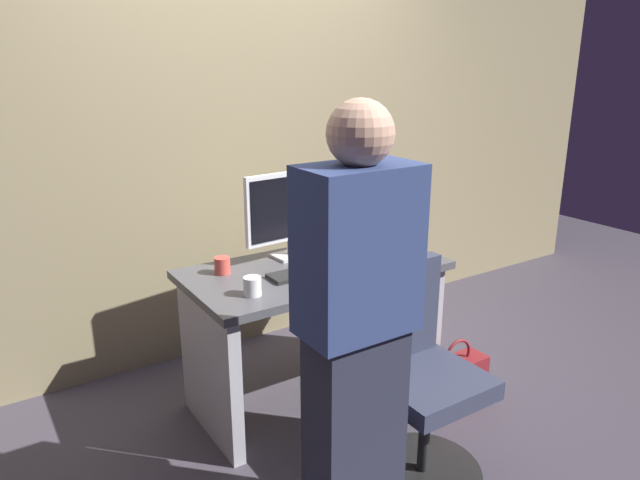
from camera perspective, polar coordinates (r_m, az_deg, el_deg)
ground_plane at (r=3.28m, az=-0.49°, el=-14.96°), size 9.00×9.00×0.00m
wall_back at (r=3.55m, az=-8.31°, el=13.04°), size 6.40×0.10×3.00m
desk at (r=3.04m, az=-0.52°, el=-6.83°), size 1.30×0.68×0.75m
office_chair at (r=2.60m, az=9.54°, el=-13.63°), size 0.52×0.52×0.94m
person_at_desk at (r=2.06m, az=3.57°, el=-9.01°), size 0.40×0.24×1.64m
monitor at (r=3.02m, az=-2.83°, el=3.00°), size 0.54×0.16×0.46m
keyboard at (r=2.85m, az=-0.96°, el=-3.05°), size 0.43×0.13×0.02m
mouse at (r=3.02m, az=3.61°, el=-1.74°), size 0.06×0.10×0.03m
cup_near_keyboard at (r=2.60m, az=-6.63°, el=-4.51°), size 0.08×0.08×0.09m
cup_by_monitor at (r=2.87m, az=-9.53°, el=-2.47°), size 0.08×0.08×0.08m
book_stack at (r=3.35m, az=4.86°, el=1.07°), size 0.22×0.17×0.15m
cell_phone at (r=3.16m, az=8.89°, el=-1.34°), size 0.11×0.16×0.01m
handbag at (r=3.22m, az=13.14°, el=-13.30°), size 0.34×0.14×0.38m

